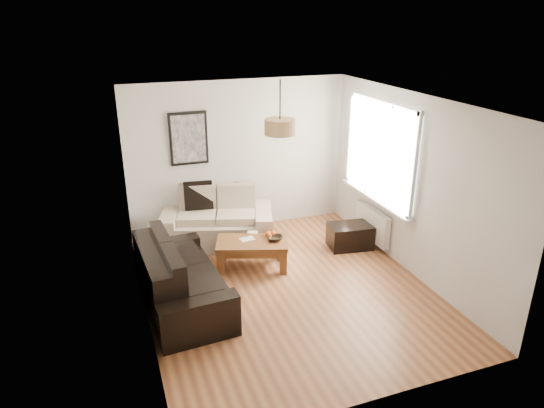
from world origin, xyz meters
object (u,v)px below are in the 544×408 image
object	(u,v)px
sofa_leather	(181,276)
coffee_table	(252,254)
ottoman	(350,236)
loveseat_cream	(217,217)

from	to	relation	value
sofa_leather	coffee_table	distance (m)	1.35
coffee_table	ottoman	size ratio (longest dim) A/B	1.52
coffee_table	ottoman	bearing A→B (deg)	2.80
loveseat_cream	sofa_leather	distance (m)	1.88
loveseat_cream	coffee_table	xyz separation A→B (m)	(0.28, -1.01, -0.23)
ottoman	loveseat_cream	bearing A→B (deg)	154.93
sofa_leather	coffee_table	world-z (taller)	sofa_leather
loveseat_cream	ottoman	world-z (taller)	loveseat_cream
loveseat_cream	ottoman	xyz separation A→B (m)	(1.99, -0.93, -0.25)
loveseat_cream	sofa_leather	world-z (taller)	loveseat_cream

